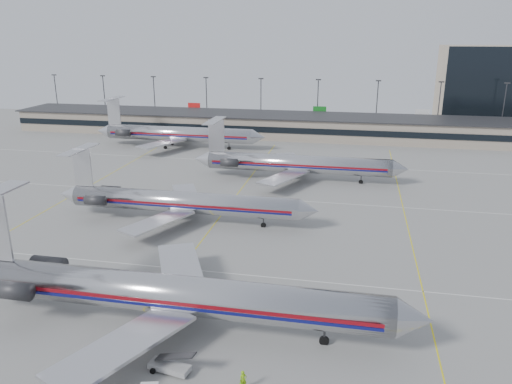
# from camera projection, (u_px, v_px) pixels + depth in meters

# --- Properties ---
(ground) EXTENTS (260.00, 260.00, 0.00)m
(ground) POSITION_uv_depth(u_px,v_px,m) (150.00, 309.00, 54.88)
(ground) COLOR gray
(ground) RESTS_ON ground
(apron_markings) EXTENTS (160.00, 0.15, 0.02)m
(apron_markings) POSITION_uv_depth(u_px,v_px,m) (180.00, 269.00, 64.21)
(apron_markings) COLOR silver
(apron_markings) RESTS_ON ground
(terminal) EXTENTS (162.00, 17.00, 6.25)m
(terminal) POSITION_uv_depth(u_px,v_px,m) (282.00, 125.00, 145.34)
(terminal) COLOR gray
(terminal) RESTS_ON ground
(light_mast_row) EXTENTS (163.60, 0.40, 15.28)m
(light_mast_row) POSITION_uv_depth(u_px,v_px,m) (289.00, 100.00, 156.77)
(light_mast_row) COLOR #38383D
(light_mast_row) RESTS_ON ground
(distant_building) EXTENTS (30.00, 20.00, 25.00)m
(distant_building) POSITION_uv_depth(u_px,v_px,m) (489.00, 86.00, 158.84)
(distant_building) COLOR tan
(distant_building) RESTS_ON ground
(jet_foreground) EXTENTS (50.48, 29.72, 13.21)m
(jet_foreground) POSITION_uv_depth(u_px,v_px,m) (166.00, 293.00, 50.59)
(jet_foreground) COLOR #BCBCC1
(jet_foreground) RESTS_ON ground
(jet_second_row) EXTENTS (43.24, 25.46, 11.32)m
(jet_second_row) POSITION_uv_depth(u_px,v_px,m) (178.00, 202.00, 79.50)
(jet_second_row) COLOR #BCBCC1
(jet_second_row) RESTS_ON ground
(jet_third_row) EXTENTS (43.94, 27.03, 12.02)m
(jet_third_row) POSITION_uv_depth(u_px,v_px,m) (293.00, 163.00, 101.76)
(jet_third_row) COLOR #BCBCC1
(jet_third_row) RESTS_ON ground
(jet_back_row) EXTENTS (46.15, 28.39, 12.62)m
(jet_back_row) POSITION_uv_depth(u_px,v_px,m) (176.00, 134.00, 130.75)
(jet_back_row) COLOR #BCBCC1
(jet_back_row) RESTS_ON ground
(belt_loader) EXTENTS (4.62, 2.04, 2.38)m
(belt_loader) POSITION_uv_depth(u_px,v_px,m) (170.00, 366.00, 44.60)
(belt_loader) COLOR #A3A3A3
(belt_loader) RESTS_ON ground
(ramp_worker_near) EXTENTS (0.76, 0.69, 1.74)m
(ramp_worker_near) POSITION_uv_depth(u_px,v_px,m) (243.00, 380.00, 42.39)
(ramp_worker_near) COLOR #81C212
(ramp_worker_near) RESTS_ON ground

